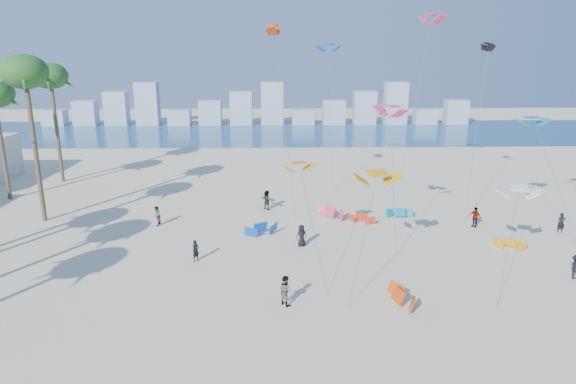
{
  "coord_description": "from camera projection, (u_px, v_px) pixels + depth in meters",
  "views": [
    {
      "loc": [
        2.14,
        -20.39,
        14.83
      ],
      "look_at": [
        3.0,
        16.0,
        4.5
      ],
      "focal_mm": 31.66,
      "sensor_mm": 36.0,
      "label": 1
    }
  ],
  "objects": [
    {
      "name": "ground",
      "position": [
        232.0,
        379.0,
        23.61
      ],
      "size": [
        220.0,
        220.0,
        0.0
      ],
      "primitive_type": "plane",
      "color": "beige",
      "rests_on": "ground"
    },
    {
      "name": "ocean",
      "position": [
        264.0,
        132.0,
        92.85
      ],
      "size": [
        220.0,
        220.0,
        0.0
      ],
      "primitive_type": "plane",
      "color": "navy",
      "rests_on": "ground"
    },
    {
      "name": "kitesurfer_near",
      "position": [
        196.0,
        251.0,
        36.49
      ],
      "size": [
        0.67,
        0.69,
        1.6
      ],
      "primitive_type": "imported",
      "rotation": [
        0.0,
        0.0,
        0.86
      ],
      "color": "black",
      "rests_on": "ground"
    },
    {
      "name": "kitesurfer_mid",
      "position": [
        285.0,
        290.0,
        30.27
      ],
      "size": [
        1.12,
        1.14,
        1.85
      ],
      "primitive_type": "imported",
      "rotation": [
        0.0,
        0.0,
        2.31
      ],
      "color": "gray",
      "rests_on": "ground"
    },
    {
      "name": "kitesurfers_far",
      "position": [
        351.0,
        221.0,
        42.4
      ],
      "size": [
        34.82,
        17.01,
        1.86
      ],
      "color": "black",
      "rests_on": "ground"
    },
    {
      "name": "grounded_kites",
      "position": [
        359.0,
        232.0,
        41.2
      ],
      "size": [
        22.31,
        19.48,
        1.0
      ],
      "color": "blue",
      "rests_on": "ground"
    },
    {
      "name": "flying_kites",
      "position": [
        416.0,
        82.0,
        41.85
      ],
      "size": [
        27.03,
        31.75,
        18.58
      ],
      "color": "orange",
      "rests_on": "ground"
    },
    {
      "name": "distant_skyline",
      "position": [
        259.0,
        109.0,
        101.6
      ],
      "size": [
        85.0,
        3.0,
        8.4
      ],
      "color": "#9EADBF",
      "rests_on": "ground"
    }
  ]
}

